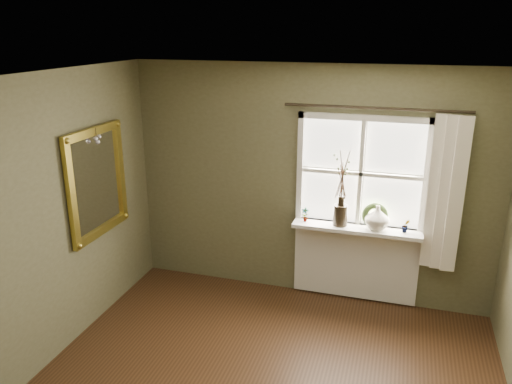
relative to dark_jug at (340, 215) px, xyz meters
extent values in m
plane|color=silver|center=(-0.37, -2.12, 1.57)|extent=(4.50, 4.50, 0.00)
cube|color=brown|center=(-0.37, 0.18, 0.27)|extent=(4.00, 0.10, 2.60)
cube|color=brown|center=(-2.42, -2.12, 0.27)|extent=(0.10, 4.50, 2.60)
cube|color=white|center=(0.18, 0.10, -0.14)|extent=(1.36, 0.06, 0.06)
cube|color=white|center=(0.18, 0.10, 1.04)|extent=(1.36, 0.06, 0.06)
cube|color=white|center=(-0.47, 0.10, 0.45)|extent=(0.06, 0.06, 1.24)
cube|color=white|center=(0.83, 0.10, 0.45)|extent=(0.06, 0.06, 1.24)
cube|color=white|center=(0.18, 0.10, 0.45)|extent=(1.24, 0.05, 0.04)
cube|color=white|center=(0.18, 0.10, 0.45)|extent=(0.04, 0.05, 1.12)
cube|color=white|center=(-0.15, 0.12, 0.74)|extent=(0.59, 0.01, 0.53)
cube|color=white|center=(0.50, 0.12, 0.74)|extent=(0.59, 0.01, 0.53)
cube|color=white|center=(-0.15, 0.12, 0.15)|extent=(0.59, 0.01, 0.53)
cube|color=white|center=(0.50, 0.12, 0.15)|extent=(0.59, 0.01, 0.53)
cube|color=white|center=(0.18, 0.00, -0.13)|extent=(1.36, 0.26, 0.04)
cube|color=white|center=(0.18, 0.11, -0.57)|extent=(1.36, 0.04, 0.88)
cylinder|color=black|center=(0.00, 0.00, 0.00)|extent=(0.20, 0.20, 0.23)
imported|color=silver|center=(0.38, 0.00, 0.02)|extent=(0.29, 0.29, 0.26)
torus|color=#32471F|center=(0.36, 0.04, -0.01)|extent=(0.29, 0.15, 0.28)
imported|color=#32471F|center=(-0.38, 0.00, -0.04)|extent=(0.09, 0.06, 0.16)
imported|color=#32471F|center=(0.68, 0.00, -0.04)|extent=(0.10, 0.08, 0.15)
cube|color=white|center=(1.02, 0.01, 0.33)|extent=(0.36, 0.12, 1.59)
cylinder|color=black|center=(0.28, 0.05, 1.15)|extent=(1.84, 0.03, 0.03)
cube|color=white|center=(-2.34, -0.91, 0.43)|extent=(0.02, 0.77, 0.95)
cube|color=#B09634|center=(-2.33, -0.91, 0.94)|extent=(0.05, 0.93, 0.08)
cube|color=#B09634|center=(-2.33, -0.91, -0.08)|extent=(0.05, 0.93, 0.08)
cube|color=#B09634|center=(-2.33, -1.33, 0.43)|extent=(0.05, 0.08, 0.95)
cube|color=#B09634|center=(-2.33, -0.48, 0.43)|extent=(0.05, 0.08, 0.95)
sphere|color=silver|center=(-2.28, -0.94, 0.88)|extent=(0.04, 0.04, 0.04)
sphere|color=silver|center=(-2.28, -0.91, 0.84)|extent=(0.04, 0.04, 0.04)
sphere|color=silver|center=(-2.28, -0.88, 0.89)|extent=(0.04, 0.04, 0.04)
camera|label=1|loc=(0.57, -5.02, 1.91)|focal=35.00mm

